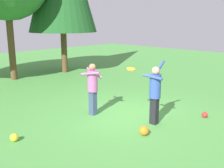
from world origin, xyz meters
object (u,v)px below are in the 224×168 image
(person_thrower, at_px, (155,90))
(person_catcher, at_px, (93,85))
(frisbee, at_px, (131,69))
(ball_red, at_px, (205,115))
(ball_yellow, at_px, (14,137))
(ball_orange, at_px, (144,131))

(person_thrower, distance_m, person_catcher, 2.10)
(person_thrower, height_order, frisbee, person_thrower)
(person_catcher, height_order, ball_red, person_catcher)
(person_thrower, relative_size, frisbee, 5.50)
(ball_red, relative_size, ball_yellow, 0.88)
(ball_orange, bearing_deg, frisbee, 56.42)
(person_thrower, height_order, ball_orange, person_thrower)
(ball_orange, bearing_deg, person_thrower, 18.40)
(person_catcher, relative_size, ball_red, 8.97)
(person_thrower, height_order, ball_red, person_thrower)
(ball_red, bearing_deg, ball_orange, 166.44)
(person_catcher, bearing_deg, ball_yellow, -119.14)
(person_thrower, xyz_separation_m, frisbee, (-0.12, 0.85, 0.55))
(person_thrower, relative_size, ball_red, 10.15)
(person_catcher, relative_size, ball_orange, 6.63)
(ball_red, bearing_deg, person_catcher, 129.53)
(frisbee, distance_m, ball_orange, 2.03)
(person_catcher, distance_m, ball_orange, 2.43)
(person_catcher, distance_m, frisbee, 1.40)
(person_thrower, distance_m, frisbee, 1.02)
(frisbee, xyz_separation_m, ball_red, (1.72, -1.75, -1.53))
(ball_yellow, bearing_deg, frisbee, -17.21)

